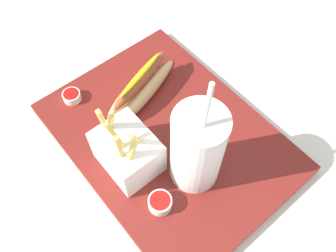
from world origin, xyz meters
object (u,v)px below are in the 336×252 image
(ketchup_cup_1, at_px, (72,96))
(ketchup_cup_2, at_px, (160,202))
(fries_basket, at_px, (126,150))
(soda_cup, at_px, (197,149))
(hot_dog_1, at_px, (142,86))

(ketchup_cup_1, height_order, ketchup_cup_2, ketchup_cup_2)
(fries_basket, xyz_separation_m, ketchup_cup_1, (-0.18, -0.00, -0.03))
(soda_cup, relative_size, fries_basket, 1.68)
(soda_cup, xyz_separation_m, ketchup_cup_1, (-0.26, -0.08, -0.07))
(soda_cup, xyz_separation_m, hot_dog_1, (-0.19, 0.03, -0.06))
(ketchup_cup_1, distance_m, ketchup_cup_2, 0.27)
(soda_cup, bearing_deg, ketchup_cup_1, -163.50)
(soda_cup, xyz_separation_m, ketchup_cup_2, (0.01, -0.08, -0.07))
(hot_dog_1, height_order, ketchup_cup_2, hot_dog_1)
(soda_cup, distance_m, ketchup_cup_1, 0.28)
(hot_dog_1, distance_m, ketchup_cup_1, 0.14)
(ketchup_cup_1, relative_size, ketchup_cup_2, 0.89)
(hot_dog_1, bearing_deg, fries_basket, -47.21)
(hot_dog_1, height_order, ketchup_cup_1, hot_dog_1)
(fries_basket, bearing_deg, ketchup_cup_2, -4.61)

